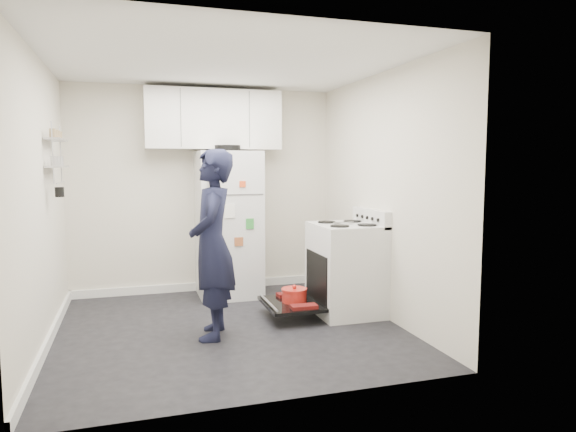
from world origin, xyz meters
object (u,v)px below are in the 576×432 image
object	(u,v)px
electric_range	(345,270)
refrigerator	(228,224)
open_oven_door	(293,300)
person	(212,244)

from	to	relation	value
electric_range	refrigerator	size ratio (longest dim) A/B	0.61
open_oven_door	person	world-z (taller)	person
open_oven_door	person	size ratio (longest dim) A/B	0.41
electric_range	person	bearing A→B (deg)	-167.01
electric_range	refrigerator	distance (m)	1.56
refrigerator	person	bearing A→B (deg)	-106.01
electric_range	person	xyz separation A→B (m)	(-1.44, -0.33, 0.39)
person	open_oven_door	bearing A→B (deg)	123.90
open_oven_door	person	xyz separation A→B (m)	(-0.87, -0.34, 0.67)
electric_range	open_oven_door	bearing A→B (deg)	179.56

